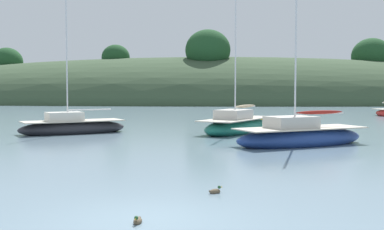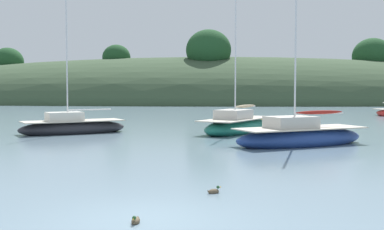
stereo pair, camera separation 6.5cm
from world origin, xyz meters
TOP-DOWN VIEW (x-y plane):
  - ground_plane at (0.00, 0.00)m, footprint 400.00×400.00m
  - far_shoreline_hill at (0.18, 82.87)m, footprint 150.00×36.00m
  - sailboat_blue_center at (2.95, 20.96)m, footprint 5.94×8.06m
  - sailboat_red_portside at (5.87, 14.14)m, footprint 7.84×5.73m
  - sailboat_yellow_far at (-7.76, 19.80)m, footprint 7.11×5.64m
  - mooring_buoy_outer at (5.77, 32.56)m, footprint 0.44×0.44m
  - duck_lead at (1.54, 2.57)m, footprint 0.40×0.34m
  - duck_lone_left at (-0.13, -0.50)m, footprint 0.20×0.43m

SIDE VIEW (x-z plane):
  - ground_plane at x=0.00m, z-range 0.00..0.00m
  - duck_lead at x=1.54m, z-range -0.07..0.17m
  - duck_lone_left at x=-0.13m, z-range -0.07..0.17m
  - mooring_buoy_outer at x=5.77m, z-range -0.15..0.39m
  - far_shoreline_hill at x=0.18m, z-range -11.07..11.35m
  - sailboat_yellow_far at x=-7.76m, z-range -4.25..5.08m
  - sailboat_red_portside at x=5.87m, z-range -5.00..5.90m
  - sailboat_blue_center at x=2.95m, z-range -4.80..5.72m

